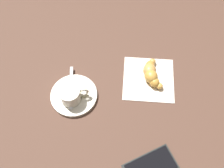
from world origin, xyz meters
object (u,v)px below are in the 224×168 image
sugar_packet (80,88)px  napkin (149,79)px  espresso_cup (71,95)px  croissant (151,74)px  cell_phone (150,167)px  teaspoon (71,94)px  saucer (74,95)px

sugar_packet → napkin: size_ratio=0.42×
espresso_cup → croissant: espresso_cup is taller
sugar_packet → napkin: sugar_packet is taller
cell_phone → teaspoon: bearing=-38.2°
sugar_packet → croissant: size_ratio=0.55×
sugar_packet → croissant: bearing=-108.1°
teaspoon → saucer: bearing=-166.2°
teaspoon → cell_phone: bearing=141.8°
espresso_cup → croissant: size_ratio=0.70×
napkin → croissant: 0.02m
sugar_packet → cell_phone: 0.29m
sugar_packet → cell_phone: (-0.21, 0.21, -0.01)m
espresso_cup → sugar_packet: size_ratio=1.28×
teaspoon → sugar_packet: teaspoon is taller
saucer → napkin: (-0.22, -0.08, -0.00)m
teaspoon → sugar_packet: size_ratio=2.25×
sugar_packet → napkin: 0.21m
espresso_cup → cell_phone: bearing=143.2°
saucer → espresso_cup: size_ratio=1.66×
cell_phone → espresso_cup: bearing=-36.8°
sugar_packet → croissant: croissant is taller
croissant → cell_phone: 0.27m
teaspoon → cell_phone: size_ratio=0.96×
croissant → cell_phone: bearing=90.6°
croissant → cell_phone: size_ratio=0.78×
saucer → sugar_packet: 0.03m
teaspoon → croissant: (-0.23, -0.09, 0.01)m
napkin → saucer: bearing=19.3°
teaspoon → sugar_packet: bearing=-136.8°
croissant → cell_phone: croissant is taller
teaspoon → cell_phone: 0.30m
saucer → croissant: (-0.22, -0.08, 0.01)m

